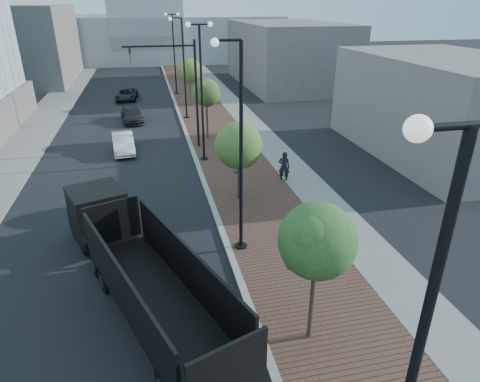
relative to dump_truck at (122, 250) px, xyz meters
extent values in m
cube|color=#4C2D23|center=(8.05, 31.05, -1.25)|extent=(7.00, 140.00, 0.12)
cube|color=slate|center=(10.75, 31.05, -1.24)|extent=(2.40, 140.00, 0.13)
cube|color=gray|center=(4.55, 31.05, -1.24)|extent=(0.30, 140.00, 0.14)
cube|color=slate|center=(-8.45, 31.05, -1.25)|extent=(4.00, 140.00, 0.12)
cube|color=black|center=(-1.16, 3.12, 0.22)|extent=(2.92, 2.98, 2.34)
cube|color=black|center=(-1.68, 4.52, -0.54)|extent=(2.18, 1.17, 1.17)
cube|color=black|center=(-0.63, 1.71, -0.36)|extent=(2.36, 1.46, 0.45)
cube|color=black|center=(1.28, -3.45, -0.36)|extent=(4.90, 8.52, 0.32)
cube|color=black|center=(1.28, -3.45, 0.00)|extent=(4.99, 8.55, 0.11)
cube|color=black|center=(0.22, -3.84, 0.90)|extent=(2.98, 7.80, 1.80)
cube|color=black|center=(2.33, -3.06, 0.90)|extent=(2.98, 7.80, 1.80)
cube|color=black|center=(2.86, -7.70, 0.90)|extent=(2.15, 0.88, 1.80)
cube|color=black|center=(-0.30, 0.81, 0.90)|extent=(2.15, 0.88, 1.80)
cylinder|color=black|center=(-1.83, 2.22, -0.81)|extent=(0.60, 1.02, 0.99)
cylinder|color=silver|center=(-1.83, 2.22, -0.81)|extent=(0.47, 0.61, 0.54)
cylinder|color=black|center=(-0.06, 2.88, -0.81)|extent=(0.60, 1.02, 0.99)
cylinder|color=silver|center=(-0.06, 2.88, -0.81)|extent=(0.47, 0.61, 0.54)
cylinder|color=black|center=(-2.39, 3.72, -0.81)|extent=(0.60, 1.02, 0.99)
cylinder|color=silver|center=(-2.39, 3.72, -0.81)|extent=(0.47, 0.61, 0.54)
cylinder|color=black|center=(-0.62, 4.38, -0.81)|extent=(0.60, 1.02, 0.99)
cylinder|color=silver|center=(-0.62, 4.38, -0.81)|extent=(0.47, 0.61, 0.54)
cylinder|color=black|center=(3.07, -5.56, -0.81)|extent=(0.60, 1.02, 0.99)
cylinder|color=silver|center=(3.07, -5.56, -0.81)|extent=(0.47, 0.61, 0.54)
cylinder|color=black|center=(-0.72, -0.78, -0.81)|extent=(0.60, 1.02, 0.99)
cylinder|color=silver|center=(-0.72, -0.78, -0.81)|extent=(0.47, 0.61, 0.54)
cylinder|color=black|center=(1.05, -0.12, -0.81)|extent=(0.60, 1.02, 0.99)
cylinder|color=silver|center=(1.05, -0.12, -0.81)|extent=(0.47, 0.61, 0.54)
cylinder|color=black|center=(-1.14, 0.35, -0.81)|extent=(0.60, 1.02, 0.99)
cylinder|color=silver|center=(-1.14, 0.35, -0.81)|extent=(0.47, 0.61, 0.54)
cylinder|color=black|center=(0.64, 1.01, -0.81)|extent=(0.60, 1.02, 0.99)
cylinder|color=silver|center=(0.64, 1.01, -0.81)|extent=(0.47, 0.61, 0.54)
imported|color=silver|center=(-0.54, 16.30, -0.60)|extent=(1.88, 4.43, 1.42)
imported|color=black|center=(-0.72, 34.89, -0.66)|extent=(2.63, 4.88, 1.30)
imported|color=black|center=(-0.05, 25.15, -0.65)|extent=(2.33, 4.71, 1.32)
imported|color=black|center=(9.53, 8.18, -0.32)|extent=(0.85, 0.72, 1.98)
cylinder|color=black|center=(5.15, -10.95, 7.81)|extent=(1.40, 0.10, 0.10)
sphere|color=silver|center=(4.45, -10.95, 7.81)|extent=(0.32, 0.32, 0.32)
cylinder|color=black|center=(5.15, 1.05, -1.21)|extent=(0.56, 0.56, 0.20)
cylinder|color=black|center=(5.15, 1.05, 3.31)|extent=(0.16, 0.16, 9.00)
cylinder|color=black|center=(4.65, 1.05, 7.81)|extent=(1.00, 0.10, 0.10)
sphere|color=silver|center=(4.15, 1.05, 7.74)|extent=(0.32, 0.32, 0.32)
cylinder|color=black|center=(5.15, 13.05, -1.21)|extent=(0.56, 0.56, 0.20)
cylinder|color=black|center=(5.15, 13.05, 3.31)|extent=(0.16, 0.16, 9.00)
cylinder|color=black|center=(5.15, 13.05, 7.81)|extent=(1.40, 0.10, 0.10)
sphere|color=silver|center=(4.45, 13.05, 7.81)|extent=(0.32, 0.32, 0.32)
sphere|color=silver|center=(5.85, 13.05, 7.81)|extent=(0.32, 0.32, 0.32)
cylinder|color=black|center=(5.15, 25.05, -1.21)|extent=(0.56, 0.56, 0.20)
cylinder|color=black|center=(5.15, 25.05, 3.31)|extent=(0.16, 0.16, 9.00)
cylinder|color=black|center=(4.65, 25.05, 7.81)|extent=(1.00, 0.10, 0.10)
sphere|color=silver|center=(4.15, 25.05, 7.74)|extent=(0.32, 0.32, 0.32)
cylinder|color=black|center=(5.15, 37.05, -1.21)|extent=(0.56, 0.56, 0.20)
cylinder|color=black|center=(5.15, 37.05, 3.31)|extent=(0.16, 0.16, 9.00)
cylinder|color=black|center=(5.15, 37.05, 7.81)|extent=(1.40, 0.10, 0.10)
sphere|color=silver|center=(4.45, 37.05, 7.81)|extent=(0.32, 0.32, 0.32)
sphere|color=silver|center=(5.85, 37.05, 7.81)|extent=(0.32, 0.32, 0.32)
cylinder|color=black|center=(5.15, 16.05, 2.69)|extent=(0.18, 0.18, 8.00)
cylinder|color=black|center=(2.65, 16.05, 6.29)|extent=(5.00, 0.12, 0.12)
imported|color=black|center=(0.65, 16.05, 5.69)|extent=(0.16, 0.20, 1.00)
cylinder|color=#382619|center=(6.15, -4.95, 0.49)|extent=(0.16, 0.16, 3.61)
sphere|color=#28521C|center=(6.15, -4.95, 2.56)|extent=(2.41, 2.41, 2.41)
sphere|color=#28521C|center=(6.55, -4.65, 2.30)|extent=(1.69, 1.69, 1.69)
sphere|color=#28521C|center=(5.85, -5.25, 2.92)|extent=(1.45, 1.45, 1.45)
cylinder|color=#382619|center=(6.15, 6.05, 0.24)|extent=(0.16, 0.16, 3.10)
sphere|color=#3E6221|center=(6.15, 6.05, 2.01)|extent=(2.59, 2.59, 2.59)
sphere|color=#3E6221|center=(6.55, 6.35, 1.79)|extent=(1.81, 1.81, 1.81)
sphere|color=#3E6221|center=(5.85, 5.75, 2.32)|extent=(1.55, 1.55, 1.55)
cylinder|color=#382619|center=(6.15, 18.05, 0.48)|extent=(0.16, 0.16, 3.59)
sphere|color=#3B521C|center=(6.15, 18.05, 2.53)|extent=(2.22, 2.22, 2.22)
sphere|color=#3B521C|center=(6.55, 18.35, 2.28)|extent=(1.55, 1.55, 1.55)
sphere|color=#3B521C|center=(5.85, 17.75, 2.89)|extent=(1.33, 1.33, 1.33)
cylinder|color=#382619|center=(6.15, 30.05, 0.49)|extent=(0.16, 0.16, 3.59)
sphere|color=#496121|center=(6.15, 30.05, 2.54)|extent=(2.54, 2.54, 2.54)
sphere|color=#496121|center=(6.55, 30.35, 2.28)|extent=(1.78, 1.78, 1.78)
sphere|color=#496121|center=(5.85, 29.75, 2.90)|extent=(1.53, 1.53, 1.53)
cube|color=#9CA3A6|center=(2.55, 76.05, 2.69)|extent=(50.00, 28.00, 8.00)
cube|color=#69625E|center=(-15.45, 51.05, 3.69)|extent=(14.00, 20.00, 10.00)
cube|color=#605956|center=(20.55, 41.05, 2.69)|extent=(12.00, 22.00, 8.00)
cube|color=slate|center=(22.55, 11.05, 2.19)|extent=(10.00, 16.00, 7.00)
cube|color=black|center=(6.95, -0.95, -1.18)|extent=(0.50, 0.50, 0.02)
cube|color=black|center=(6.95, 10.05, -1.18)|extent=(0.50, 0.50, 0.02)
camera|label=1|loc=(1.54, -14.89, 9.10)|focal=31.02mm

